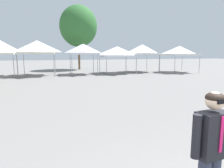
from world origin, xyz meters
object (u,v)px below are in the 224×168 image
canopy_tent_far_right (179,51)px  person_foreground (211,148)px  canopy_tent_far_left (142,50)px  tree_behind_tents_left (78,26)px  canopy_tent_behind_right (117,52)px  canopy_tent_center (37,47)px  canopy_tent_behind_left (83,49)px

canopy_tent_far_right → person_foreground: canopy_tent_far_right is taller
canopy_tent_far_left → tree_behind_tents_left: tree_behind_tents_left is taller
canopy_tent_behind_right → person_foreground: (-5.79, -19.69, -1.41)m
canopy_tent_behind_right → canopy_tent_far_right: size_ratio=1.04×
canopy_tent_center → person_foreground: canopy_tent_center is taller
canopy_tent_behind_right → canopy_tent_center: bearing=177.9°
canopy_tent_far_left → person_foreground: bearing=-114.5°
canopy_tent_center → tree_behind_tents_left: 8.94m
canopy_tent_behind_left → canopy_tent_far_right: 11.37m
canopy_tent_behind_left → canopy_tent_behind_right: (3.85, -0.08, -0.25)m
canopy_tent_far_left → canopy_tent_far_right: canopy_tent_far_left is taller
person_foreground → canopy_tent_center: bearing=97.6°
canopy_tent_far_left → canopy_tent_behind_left: bearing=-175.1°
canopy_tent_behind_left → tree_behind_tents_left: (0.65, 6.77, 3.25)m
tree_behind_tents_left → person_foreground: bearing=-95.6°
canopy_tent_behind_right → canopy_tent_behind_left: bearing=178.9°
person_foreground → tree_behind_tents_left: 27.11m
canopy_tent_behind_right → tree_behind_tents_left: tree_behind_tents_left is taller
canopy_tent_far_left → tree_behind_tents_left: (-6.70, 6.14, 3.24)m
canopy_tent_center → tree_behind_tents_left: tree_behind_tents_left is taller
canopy_tent_far_right → person_foreground: 22.86m
canopy_tent_far_left → canopy_tent_behind_right: bearing=-168.5°
tree_behind_tents_left → canopy_tent_behind_left: bearing=-95.5°
canopy_tent_center → canopy_tent_behind_right: bearing=-2.1°
canopy_tent_far_right → canopy_tent_behind_left: bearing=173.9°
canopy_tent_far_right → tree_behind_tents_left: (-10.66, 7.97, 3.38)m
canopy_tent_far_right → canopy_tent_center: bearing=174.8°
canopy_tent_behind_left → person_foreground: (-1.95, -19.77, -1.66)m
canopy_tent_behind_right → canopy_tent_far_right: canopy_tent_far_right is taller
canopy_tent_behind_right → tree_behind_tents_left: 8.33m
canopy_tent_behind_right → canopy_tent_far_left: bearing=11.5°
canopy_tent_behind_left → tree_behind_tents_left: size_ratio=0.37×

